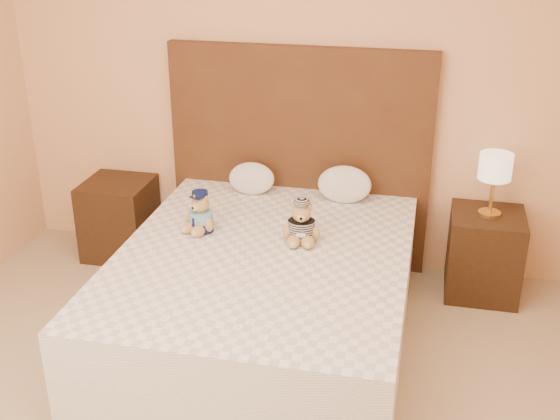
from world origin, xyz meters
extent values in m
cube|color=#EBB180|center=(0.00, 2.25, 1.35)|extent=(4.00, 0.04, 2.70)
cube|color=white|center=(0.00, 1.20, 0.15)|extent=(1.60, 2.00, 0.30)
cube|color=white|center=(0.00, 1.20, 0.43)|extent=(1.60, 2.00, 0.25)
cube|color=#4E3017|center=(0.00, 2.21, 0.75)|extent=(1.75, 0.08, 1.50)
cube|color=#341D10|center=(-1.25, 2.00, 0.28)|extent=(0.45, 0.45, 0.55)
cube|color=#341D10|center=(1.25, 2.00, 0.28)|extent=(0.45, 0.45, 0.55)
cylinder|color=gold|center=(1.25, 2.00, 0.56)|extent=(0.14, 0.14, 0.02)
cylinder|color=gold|center=(1.25, 2.00, 0.69)|extent=(0.02, 0.02, 0.26)
cylinder|color=beige|center=(1.25, 2.00, 0.87)|extent=(0.20, 0.20, 0.16)
ellipsoid|color=white|center=(-0.28, 2.03, 0.66)|extent=(0.31, 0.20, 0.22)
ellipsoid|color=white|center=(0.34, 2.03, 0.67)|extent=(0.35, 0.22, 0.24)
camera|label=1|loc=(0.85, -2.16, 2.34)|focal=45.00mm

